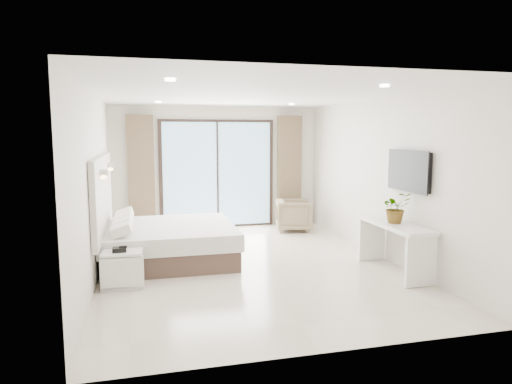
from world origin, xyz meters
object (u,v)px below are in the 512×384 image
console_desk (394,236)px  armchair (294,214)px  bed (168,242)px  nightstand (123,268)px

console_desk → armchair: bearing=98.6°
bed → console_desk: size_ratio=1.38×
console_desk → armchair: size_ratio=2.07×
console_desk → nightstand: bearing=175.1°
nightstand → armchair: bearing=43.2°
bed → armchair: bearing=32.0°
nightstand → armchair: (3.48, 2.91, 0.12)m
bed → armchair: 3.30m
bed → console_desk: (3.29, -1.51, 0.25)m
nightstand → armchair: armchair is taller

